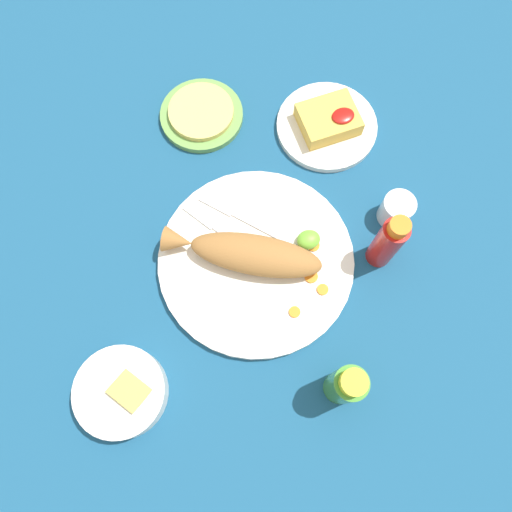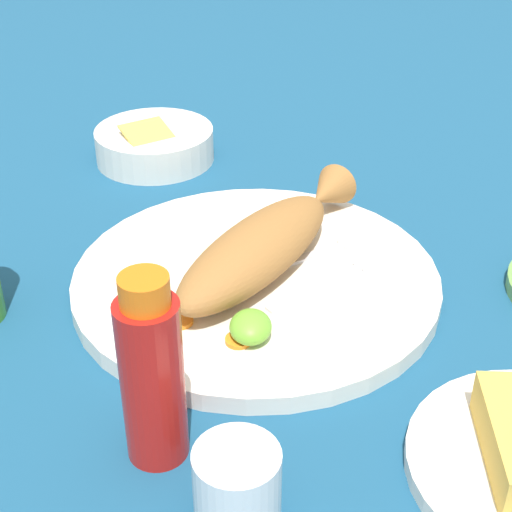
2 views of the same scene
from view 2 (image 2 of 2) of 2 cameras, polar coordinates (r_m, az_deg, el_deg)
ground_plane at (r=0.78m, az=0.00°, el=-2.37°), size 4.00×4.00×0.00m
main_plate at (r=0.77m, az=0.00°, el=-1.82°), size 0.36×0.36×0.02m
fried_fish at (r=0.77m, az=0.64°, el=0.91°), size 0.28×0.20×0.05m
fork_near at (r=0.81m, az=5.75°, el=0.58°), size 0.11×0.16×0.00m
fork_far at (r=0.77m, az=6.98°, el=-1.11°), size 0.13×0.15×0.00m
carrot_slice_near at (r=0.75m, az=-8.89°, el=-2.22°), size 0.02×0.02×0.00m
carrot_slice_mid at (r=0.71m, az=-5.57°, el=-4.70°), size 0.02×0.02×0.00m
carrot_slice_far at (r=0.70m, az=-8.07°, el=-5.12°), size 0.02×0.02×0.00m
carrot_slice_extra at (r=0.68m, az=-1.29°, el=-6.13°), size 0.02×0.02×0.00m
lime_wedge_main at (r=0.68m, az=-0.80°, el=-5.16°), size 0.04×0.04×0.02m
hot_sauce_bottle_red at (r=0.57m, az=-7.58°, el=-8.56°), size 0.05×0.05×0.16m
salt_cup at (r=0.55m, az=-1.64°, el=-16.63°), size 0.06×0.06×0.06m
guacamole_bowl at (r=1.04m, az=-7.39°, el=8.18°), size 0.15×0.15×0.05m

